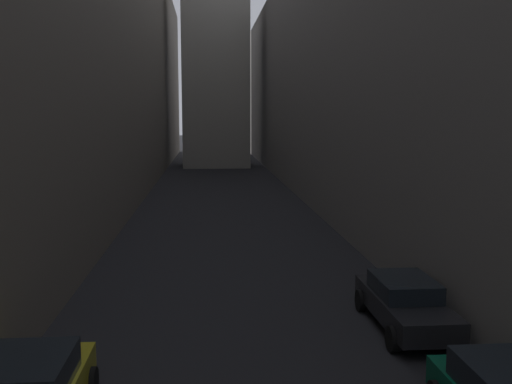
# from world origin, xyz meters

# --- Properties ---
(ground_plane) EXTENTS (264.00, 264.00, 0.00)m
(ground_plane) POSITION_xyz_m (0.00, 48.00, 0.00)
(ground_plane) COLOR black
(building_block_left) EXTENTS (11.23, 108.00, 21.11)m
(building_block_left) POSITION_xyz_m (-11.12, 50.00, 10.55)
(building_block_left) COLOR #60594F
(building_block_left) RESTS_ON ground
(building_block_right) EXTENTS (13.24, 108.00, 18.13)m
(building_block_right) POSITION_xyz_m (12.12, 50.00, 9.07)
(building_block_right) COLOR slate
(building_block_right) RESTS_ON ground
(parked_car_right_far) EXTENTS (1.88, 4.57, 1.41)m
(parked_car_right_far) POSITION_xyz_m (4.40, 23.36, 0.74)
(parked_car_right_far) COLOR black
(parked_car_right_far) RESTS_ON ground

